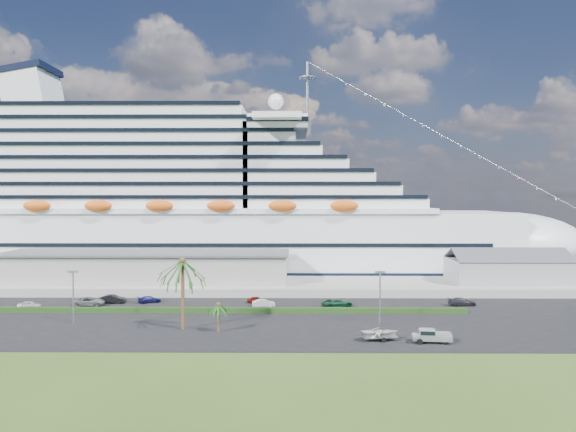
{
  "coord_description": "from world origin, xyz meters",
  "views": [
    {
      "loc": [
        6.53,
        -78.93,
        20.07
      ],
      "look_at": [
        5.44,
        30.0,
        16.17
      ],
      "focal_mm": 35.0,
      "sensor_mm": 36.0,
      "label": 1
    }
  ],
  "objects_px": {
    "parked_car_3": "(149,299)",
    "boat_trailer": "(380,333)",
    "cruise_ship": "(184,209)",
    "pickup_truck": "(431,335)"
  },
  "relations": [
    {
      "from": "parked_car_3",
      "to": "boat_trailer",
      "type": "height_order",
      "value": "boat_trailer"
    },
    {
      "from": "cruise_ship",
      "to": "boat_trailer",
      "type": "bearing_deg",
      "value": -58.89
    },
    {
      "from": "pickup_truck",
      "to": "boat_trailer",
      "type": "relative_size",
      "value": 0.88
    },
    {
      "from": "cruise_ship",
      "to": "boat_trailer",
      "type": "height_order",
      "value": "cruise_ship"
    },
    {
      "from": "boat_trailer",
      "to": "pickup_truck",
      "type": "bearing_deg",
      "value": -8.71
    },
    {
      "from": "pickup_truck",
      "to": "boat_trailer",
      "type": "xyz_separation_m",
      "value": [
        -6.78,
        1.04,
        0.11
      ]
    },
    {
      "from": "pickup_truck",
      "to": "boat_trailer",
      "type": "bearing_deg",
      "value": 171.29
    },
    {
      "from": "parked_car_3",
      "to": "boat_trailer",
      "type": "relative_size",
      "value": 0.7
    },
    {
      "from": "boat_trailer",
      "to": "cruise_ship",
      "type": "bearing_deg",
      "value": 121.11
    },
    {
      "from": "parked_car_3",
      "to": "boat_trailer",
      "type": "xyz_separation_m",
      "value": [
        38.85,
        -27.12,
        0.5
      ]
    }
  ]
}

